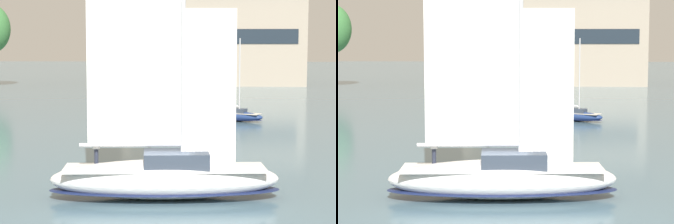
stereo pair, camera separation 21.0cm
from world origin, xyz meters
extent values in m
plane|color=slate|center=(0.00, 0.00, 0.00)|extent=(400.00, 400.00, 0.00)
cube|color=tan|center=(3.54, 82.56, 7.36)|extent=(29.99, 14.00, 14.71)
cube|color=#1E2833|center=(3.54, 75.49, 8.09)|extent=(26.99, 0.10, 2.35)
ellipsoid|color=silver|center=(0.00, 0.00, 0.92)|extent=(11.06, 3.84, 1.85)
ellipsoid|color=#19234C|center=(0.00, 0.00, 0.42)|extent=(11.17, 3.88, 0.22)
cube|color=silver|center=(0.00, 0.00, 1.46)|extent=(9.72, 3.26, 0.06)
cube|color=#333D4C|center=(0.54, 0.04, 1.87)|extent=(3.19, 2.35, 0.76)
cylinder|color=silver|center=(0.87, 0.06, 8.28)|extent=(0.22, 0.22, 13.58)
cylinder|color=silver|center=(-1.57, -0.12, 2.58)|extent=(4.89, 0.55, 0.18)
cube|color=white|center=(-1.38, -0.10, 8.14)|extent=(4.49, 0.36, 11.13)
cube|color=white|center=(2.16, 0.16, 5.22)|extent=(2.38, 0.20, 7.47)
cylinder|color=#232838|center=(-3.28, 0.12, 1.92)|extent=(0.21, 0.21, 0.85)
cylinder|color=silver|center=(-3.28, 0.12, 2.67)|extent=(0.36, 0.36, 0.65)
sphere|color=tan|center=(-3.28, 0.12, 3.11)|extent=(0.24, 0.24, 0.24)
ellipsoid|color=navy|center=(4.79, 30.23, 0.47)|extent=(5.62, 3.82, 0.94)
ellipsoid|color=#19234C|center=(4.79, 30.23, 0.21)|extent=(5.68, 3.86, 0.11)
cube|color=beige|center=(4.79, 30.23, 0.76)|extent=(4.92, 3.30, 0.06)
cube|color=#333D4C|center=(5.04, 30.11, 0.98)|extent=(1.86, 1.65, 0.39)
cylinder|color=silver|center=(5.19, 30.04, 4.23)|extent=(0.11, 0.11, 6.88)
cylinder|color=silver|center=(4.07, 30.59, 1.34)|extent=(2.26, 1.18, 0.09)
cylinder|color=white|center=(4.07, 30.59, 1.40)|extent=(2.07, 1.12, 0.15)
camera|label=1|loc=(1.76, -30.45, 7.48)|focal=70.00mm
camera|label=2|loc=(1.97, -30.43, 7.48)|focal=70.00mm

